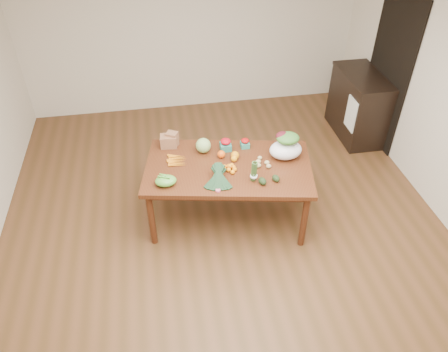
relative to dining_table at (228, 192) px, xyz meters
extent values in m
plane|color=brown|center=(-0.07, -0.30, -0.38)|extent=(6.00, 6.00, 0.00)
cube|color=beige|center=(-0.07, 2.70, 0.98)|extent=(5.00, 0.02, 2.70)
cube|color=#502812|center=(0.00, 0.00, 0.00)|extent=(1.92, 1.30, 0.75)
cube|color=black|center=(2.41, 1.30, 0.68)|extent=(0.02, 1.00, 2.10)
cube|color=black|center=(2.15, 1.43, 0.10)|extent=(0.52, 1.02, 0.94)
cube|color=white|center=(1.89, 1.10, 0.18)|extent=(0.02, 0.28, 0.45)
sphere|color=#A1C06E|center=(-0.23, 0.31, 0.46)|extent=(0.17, 0.17, 0.17)
sphere|color=#FF630F|center=(-0.05, 0.16, 0.42)|extent=(0.09, 0.09, 0.09)
sphere|color=orange|center=(0.10, 0.12, 0.42)|extent=(0.09, 0.09, 0.09)
sphere|color=orange|center=(0.08, 0.07, 0.41)|extent=(0.07, 0.07, 0.07)
ellipsoid|color=#68B53D|center=(-0.68, -0.19, 0.42)|extent=(0.22, 0.16, 0.10)
ellipsoid|color=tan|center=(0.32, -0.01, 0.40)|extent=(0.06, 0.05, 0.05)
ellipsoid|color=tan|center=(0.31, -0.08, 0.40)|extent=(0.06, 0.05, 0.05)
ellipsoid|color=tan|center=(0.41, -0.04, 0.40)|extent=(0.06, 0.05, 0.05)
ellipsoid|color=tan|center=(0.36, 0.06, 0.40)|extent=(0.05, 0.05, 0.04)
ellipsoid|color=tan|center=(0.41, -0.11, 0.40)|extent=(0.06, 0.05, 0.05)
ellipsoid|color=black|center=(0.29, -0.35, 0.41)|extent=(0.10, 0.12, 0.07)
ellipsoid|color=black|center=(0.43, -0.33, 0.41)|extent=(0.09, 0.11, 0.07)
camera|label=1|loc=(-0.69, -3.63, 3.21)|focal=35.00mm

